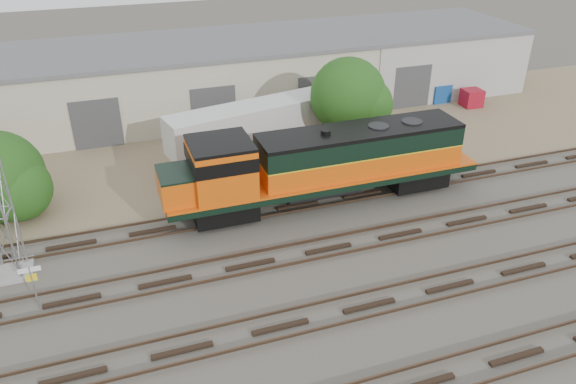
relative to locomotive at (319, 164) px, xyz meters
name	(u,v)px	position (x,y,z in m)	size (l,w,h in m)	color
ground	(259,285)	(-5.25, -6.00, -2.45)	(140.00, 140.00, 0.00)	#47423A
dirt_strip	(196,152)	(-5.25, 9.00, -2.44)	(80.00, 16.00, 0.02)	#726047
tracks	(280,327)	(-5.25, -9.00, -2.37)	(80.00, 20.40, 0.28)	black
warehouse	(174,80)	(-5.21, 16.98, 0.20)	(58.40, 10.40, 5.30)	#B9B29A
locomotive	(319,164)	(0.00, 0.00, 0.00)	(17.85, 3.13, 4.29)	black
sign_post	(32,280)	(-14.58, -4.45, -0.94)	(0.88, 0.07, 2.16)	gray
semi_trailer	(260,123)	(-1.28, 7.10, -0.17)	(12.04, 4.82, 3.63)	silver
dumpster_blue	(438,92)	(15.64, 12.49, -1.70)	(1.60, 1.50, 1.50)	navy
dumpster_red	(472,98)	(17.52, 10.53, -1.75)	(1.50, 1.40, 1.40)	maroon
tree_mid	(2,180)	(-16.36, 4.45, -0.38)	(5.24, 4.99, 4.99)	#382619
tree_east	(353,98)	(4.37, 5.31, 1.52)	(5.06, 4.82, 6.51)	#382619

